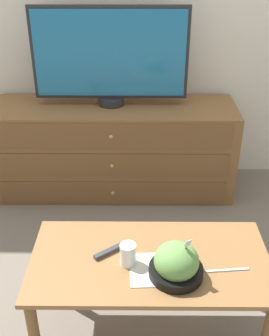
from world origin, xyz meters
name	(u,v)px	position (x,y,z in m)	size (l,w,h in m)	color
ground_plane	(115,169)	(0.00, 0.00, 0.00)	(12.00, 12.00, 0.00)	#70665B
dresser	(114,149)	(0.01, -0.26, 0.30)	(1.57, 0.47, 0.60)	brown
tv	(109,56)	(0.00, -0.22, 0.91)	(0.95, 0.16, 0.60)	#232328
coffee_table	(150,271)	(0.22, -1.48, 0.37)	(0.96, 0.49, 0.43)	olive
takeout_bowl	(176,264)	(0.32, -1.57, 0.49)	(0.21, 0.21, 0.19)	black
drink_cup	(128,256)	(0.13, -1.51, 0.47)	(0.06, 0.06, 0.09)	beige
napkin	(154,269)	(0.23, -1.54, 0.43)	(0.19, 0.19, 0.00)	silver
knife	(227,270)	(0.52, -1.55, 0.44)	(0.17, 0.03, 0.01)	silver
remote_control	(111,250)	(0.06, -1.44, 0.44)	(0.14, 0.11, 0.02)	#38383D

